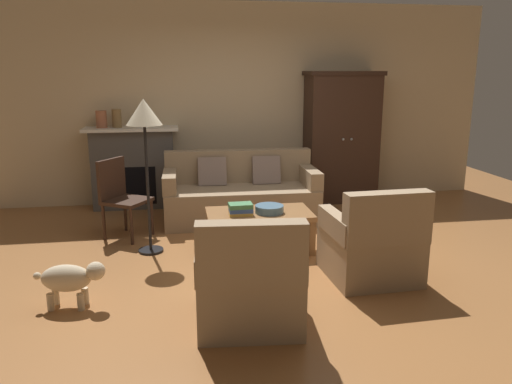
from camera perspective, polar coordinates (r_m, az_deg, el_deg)
ground_plane at (r=5.14m, az=2.32°, el=-7.62°), size 9.60×9.60×0.00m
back_wall at (r=7.33m, az=-1.64°, el=9.99°), size 7.20×0.10×2.80m
fireplace at (r=7.13m, az=-13.76°, el=2.78°), size 1.26×0.48×1.12m
armoire at (r=7.37m, az=9.65°, el=6.19°), size 1.06×0.57×1.86m
couch at (r=6.38m, az=-1.75°, el=-0.39°), size 1.94×0.89×0.86m
coffee_table at (r=5.29m, az=0.35°, el=-2.83°), size 1.10×0.60×0.42m
fruit_bowl at (r=5.23m, az=1.53°, el=-1.94°), size 0.30×0.30×0.08m
book_stack at (r=5.15m, az=-1.76°, el=-1.95°), size 0.25×0.18×0.12m
mantel_vase_terracotta at (r=7.07m, az=-17.18°, el=7.92°), size 0.14×0.14×0.23m
mantel_vase_bronze at (r=7.04m, az=-15.56°, el=8.08°), size 0.13×0.13×0.25m
mantel_vase_cream at (r=7.01m, az=-12.61°, el=8.31°), size 0.13×0.13×0.27m
armchair_near_left at (r=3.79m, az=-0.76°, el=-10.49°), size 0.84×0.83×0.88m
armchair_near_right at (r=4.69m, az=13.10°, el=-6.00°), size 0.81×0.80×0.88m
side_chair_wooden at (r=5.88m, az=-15.19°, el=-0.14°), size 0.61×0.61×0.90m
floor_lamp at (r=5.16m, az=-12.59°, el=7.87°), size 0.36×0.36×1.60m
dog at (r=4.33m, az=-20.37°, el=-9.23°), size 0.57×0.26×0.39m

